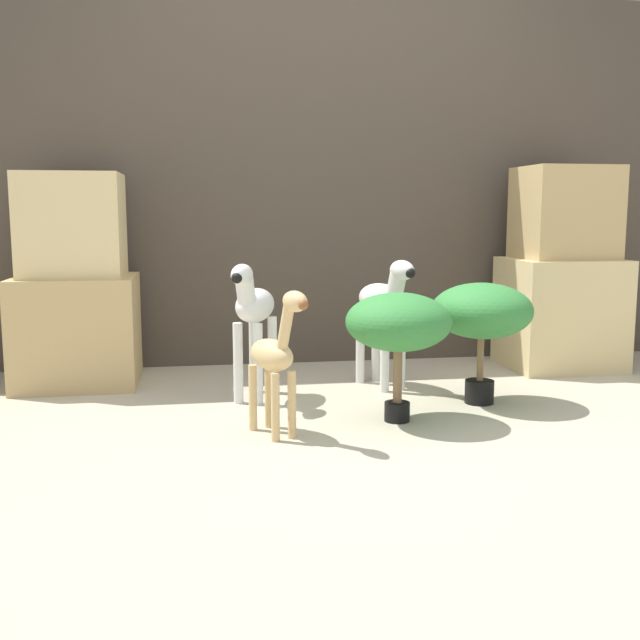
# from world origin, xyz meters

# --- Properties ---
(ground_plane) EXTENTS (14.00, 14.00, 0.00)m
(ground_plane) POSITION_xyz_m (0.00, 0.00, 0.00)
(ground_plane) COLOR #B2A88E
(wall_back) EXTENTS (6.40, 0.08, 2.20)m
(wall_back) POSITION_xyz_m (0.00, 1.58, 1.10)
(wall_back) COLOR #473D33
(wall_back) RESTS_ON ground_plane
(rock_pillar_left) EXTENTS (0.62, 0.55, 1.11)m
(rock_pillar_left) POSITION_xyz_m (-1.37, 1.16, 0.50)
(rock_pillar_left) COLOR tan
(rock_pillar_left) RESTS_ON ground_plane
(rock_pillar_right) EXTENTS (0.62, 0.55, 1.17)m
(rock_pillar_right) POSITION_xyz_m (1.37, 1.16, 0.53)
(rock_pillar_right) COLOR #DBC184
(rock_pillar_right) RESTS_ON ground_plane
(zebra_right) EXTENTS (0.27, 0.46, 0.68)m
(zebra_right) POSITION_xyz_m (0.22, 0.82, 0.43)
(zebra_right) COLOR silver
(zebra_right) RESTS_ON ground_plane
(zebra_left) EXTENTS (0.29, 0.46, 0.68)m
(zebra_left) POSITION_xyz_m (-0.47, 0.67, 0.43)
(zebra_left) COLOR silver
(zebra_left) RESTS_ON ground_plane
(giraffe_figurine) EXTENTS (0.25, 0.40, 0.61)m
(giraffe_figurine) POSITION_xyz_m (-0.43, 0.05, 0.34)
(giraffe_figurine) COLOR tan
(giraffe_figurine) RESTS_ON ground_plane
(potted_palm_front) EXTENTS (0.48, 0.48, 0.58)m
(potted_palm_front) POSITION_xyz_m (0.59, 0.42, 0.44)
(potted_palm_front) COLOR black
(potted_palm_front) RESTS_ON ground_plane
(potted_palm_back) EXTENTS (0.46, 0.46, 0.57)m
(potted_palm_back) POSITION_xyz_m (0.12, 0.18, 0.43)
(potted_palm_back) COLOR black
(potted_palm_back) RESTS_ON ground_plane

